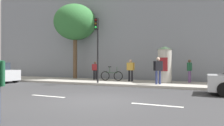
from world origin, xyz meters
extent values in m
plane|color=#38383A|center=(0.00, 0.00, 0.00)|extent=(80.00, 80.00, 0.00)
cube|color=#B2ADA3|center=(0.00, 7.00, 0.07)|extent=(36.00, 4.00, 0.15)
cube|color=silver|center=(-2.40, 0.00, 0.00)|extent=(1.80, 0.16, 0.01)
cube|color=silver|center=(2.40, 0.00, 0.00)|extent=(1.80, 0.16, 0.01)
cube|color=gray|center=(0.00, 12.00, 4.51)|extent=(36.00, 5.00, 9.03)
cylinder|color=black|center=(-2.81, 5.35, 1.96)|extent=(0.12, 0.12, 3.61)
cube|color=black|center=(-2.81, 5.17, 4.14)|extent=(0.24, 0.24, 0.75)
sphere|color=#390605|center=(-2.81, 5.04, 4.37)|extent=(0.16, 0.16, 0.16)
sphere|color=#3C2906|center=(-2.81, 5.04, 4.13)|extent=(0.16, 0.16, 0.16)
sphere|color=green|center=(-2.81, 5.04, 3.89)|extent=(0.16, 0.16, 0.16)
cylinder|color=#B2ADA3|center=(1.36, 7.23, 1.29)|extent=(0.91, 0.91, 2.28)
cone|color=#334C33|center=(1.36, 7.23, 2.53)|extent=(1.00, 1.00, 0.20)
cube|color=maroon|center=(1.36, 6.76, 1.40)|extent=(0.55, 0.02, 0.90)
cylinder|color=brown|center=(-6.79, 8.40, 1.87)|extent=(0.37, 0.37, 3.44)
ellipsoid|color=#337238|center=(-6.79, 8.40, 5.19)|extent=(3.77, 3.77, 3.21)
cylinder|color=#1E5938|center=(-0.39, -3.77, 1.19)|extent=(0.09, 0.09, 0.59)
cylinder|color=navy|center=(1.28, 6.01, 0.58)|extent=(0.14, 0.14, 0.86)
cylinder|color=navy|center=(1.10, 5.83, 0.58)|extent=(0.14, 0.14, 0.86)
cube|color=black|center=(1.19, 5.92, 1.31)|extent=(0.52, 0.52, 0.61)
cylinder|color=black|center=(1.40, 6.13, 1.31)|extent=(0.09, 0.09, 0.58)
cylinder|color=black|center=(0.98, 5.71, 1.31)|extent=(0.09, 0.09, 0.58)
sphere|color=beige|center=(1.19, 5.92, 1.73)|extent=(0.23, 0.23, 0.23)
cylinder|color=black|center=(-1.26, 7.37, 0.56)|extent=(0.14, 0.14, 0.81)
cylinder|color=black|center=(-1.04, 7.37, 0.56)|extent=(0.14, 0.14, 0.81)
cube|color=#B78C33|center=(-1.15, 7.37, 1.25)|extent=(0.45, 0.25, 0.58)
cylinder|color=#B78C33|center=(-1.42, 7.37, 1.25)|extent=(0.09, 0.09, 0.55)
cylinder|color=#B78C33|center=(-0.89, 7.36, 1.25)|extent=(0.09, 0.09, 0.55)
sphere|color=tan|center=(-1.15, 7.37, 1.65)|extent=(0.22, 0.22, 0.22)
cylinder|color=#724C84|center=(2.90, 8.31, 0.55)|extent=(0.14, 0.14, 0.80)
cylinder|color=#724C84|center=(2.86, 8.10, 0.55)|extent=(0.14, 0.14, 0.80)
cube|color=#1E5938|center=(2.88, 8.21, 1.24)|extent=(0.32, 0.47, 0.57)
cylinder|color=#1E5938|center=(2.93, 8.46, 1.24)|extent=(0.09, 0.09, 0.54)
cylinder|color=#1E5938|center=(2.83, 7.95, 1.24)|extent=(0.09, 0.09, 0.54)
sphere|color=brown|center=(2.88, 8.21, 1.63)|extent=(0.22, 0.22, 0.22)
cylinder|color=black|center=(-4.32, 7.85, 0.52)|extent=(0.14, 0.14, 0.75)
cylinder|color=black|center=(-4.50, 7.80, 0.52)|extent=(0.14, 0.14, 0.75)
cube|color=maroon|center=(-4.41, 7.82, 1.16)|extent=(0.43, 0.33, 0.53)
cylinder|color=maroon|center=(-4.18, 7.88, 1.16)|extent=(0.09, 0.09, 0.50)
cylinder|color=maroon|center=(-4.63, 7.76, 1.16)|extent=(0.09, 0.09, 0.50)
sphere|color=brown|center=(-4.41, 7.82, 1.53)|extent=(0.20, 0.20, 0.20)
torus|color=black|center=(4.91, 6.86, 0.51)|extent=(0.71, 0.26, 0.72)
torus|color=black|center=(-3.22, 7.30, 0.51)|extent=(0.72, 0.15, 0.72)
torus|color=black|center=(-2.18, 7.43, 0.51)|extent=(0.72, 0.15, 0.72)
cylinder|color=#2D5938|center=(-2.70, 7.37, 0.76)|extent=(0.94, 0.16, 0.04)
cylinder|color=#2D5938|center=(-2.85, 7.35, 0.96)|extent=(0.04, 0.04, 0.45)
cylinder|color=#2D5938|center=(-2.28, 7.42, 0.96)|extent=(0.04, 0.04, 0.50)
cube|color=black|center=(-2.85, 7.35, 1.21)|extent=(0.25, 0.13, 0.06)
cylinder|color=black|center=(-9.66, 4.44, 0.32)|extent=(0.65, 0.25, 0.64)
cylinder|color=black|center=(4.67, 4.67, 0.32)|extent=(0.64, 0.23, 0.64)
camera|label=1|loc=(4.00, -7.15, 1.41)|focal=33.32mm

